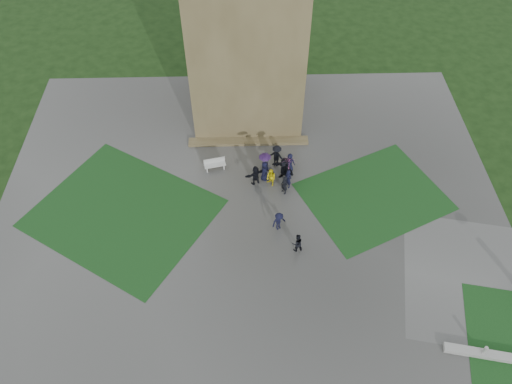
{
  "coord_description": "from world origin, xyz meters",
  "views": [
    {
      "loc": [
        -0.17,
        -16.91,
        26.06
      ],
      "look_at": [
        0.41,
        4.6,
        1.2
      ],
      "focal_mm": 35.0,
      "sensor_mm": 36.0,
      "label": 1
    }
  ],
  "objects_px": {
    "pedestrian_near": "(297,243)",
    "bench": "(215,164)",
    "pedestrian_mid": "(279,221)",
    "tower": "(246,1)"
  },
  "relations": [
    {
      "from": "bench",
      "to": "tower",
      "type": "bearing_deg",
      "value": 58.76
    },
    {
      "from": "pedestrian_near",
      "to": "bench",
      "type": "bearing_deg",
      "value": -66.05
    },
    {
      "from": "bench",
      "to": "pedestrian_near",
      "type": "distance_m",
      "value": 8.91
    },
    {
      "from": "tower",
      "to": "pedestrian_near",
      "type": "bearing_deg",
      "value": -78.69
    },
    {
      "from": "tower",
      "to": "pedestrian_mid",
      "type": "height_order",
      "value": "tower"
    },
    {
      "from": "pedestrian_near",
      "to": "pedestrian_mid",
      "type": "bearing_deg",
      "value": -71.11
    },
    {
      "from": "pedestrian_mid",
      "to": "pedestrian_near",
      "type": "relative_size",
      "value": 1.0
    },
    {
      "from": "tower",
      "to": "bench",
      "type": "bearing_deg",
      "value": -109.07
    },
    {
      "from": "tower",
      "to": "pedestrian_near",
      "type": "height_order",
      "value": "tower"
    },
    {
      "from": "bench",
      "to": "pedestrian_mid",
      "type": "relative_size",
      "value": 1.09
    }
  ]
}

